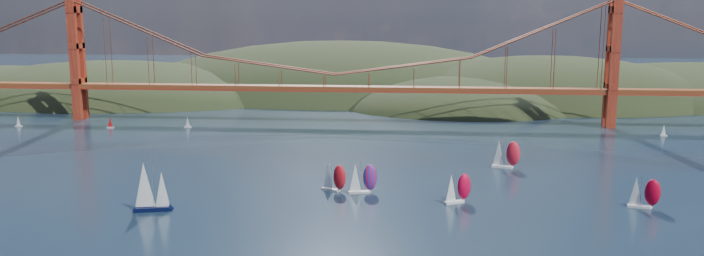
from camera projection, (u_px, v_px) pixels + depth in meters
name	position (u px, v px, depth m)	size (l,w,h in m)	color
headlands	(430.00, 117.00, 404.90)	(725.00, 225.00, 96.00)	black
bridge	(331.00, 51.00, 304.94)	(552.00, 12.00, 55.00)	brown
sloop_navy	(150.00, 187.00, 175.45)	(9.55, 6.22, 14.21)	black
racer_0	(333.00, 177.00, 194.74)	(7.96, 5.96, 8.98)	silver
racer_1	(457.00, 188.00, 183.00)	(7.92, 6.02, 8.95)	white
racer_2	(644.00, 192.00, 178.40)	(8.06, 4.72, 9.04)	white
racer_3	(506.00, 154.00, 222.62)	(9.13, 5.14, 10.23)	white
racer_rwb	(362.00, 178.00, 192.54)	(8.38, 4.49, 9.40)	silver
distant_boat_1	(18.00, 121.00, 299.83)	(3.00, 2.00, 4.70)	silver
distant_boat_2	(110.00, 123.00, 296.56)	(3.00, 2.00, 4.70)	silver
distant_boat_3	(188.00, 122.00, 297.84)	(3.00, 2.00, 4.70)	silver
distant_boat_4	(664.00, 130.00, 277.97)	(3.00, 2.00, 4.70)	silver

